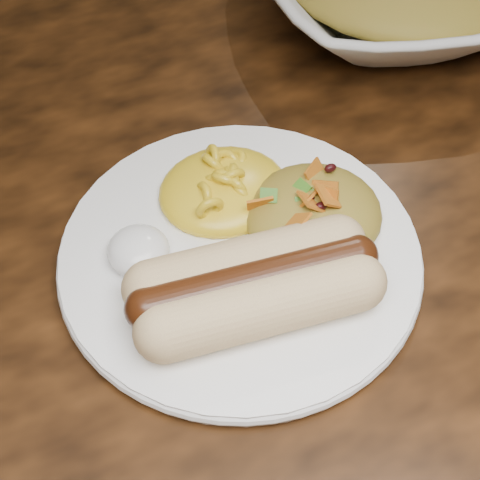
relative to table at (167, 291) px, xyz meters
name	(u,v)px	position (x,y,z in m)	size (l,w,h in m)	color
table	(167,291)	(0.00, 0.00, 0.00)	(1.60, 0.90, 0.75)	#4C270E
plate	(240,255)	(0.04, -0.06, 0.10)	(0.25, 0.25, 0.01)	white
hotdog	(255,285)	(0.03, -0.10, 0.13)	(0.14, 0.09, 0.04)	#F9DE94
mac_and_cheese	(223,177)	(0.05, -0.01, 0.12)	(0.10, 0.09, 0.04)	yellow
sour_cream	(138,246)	(-0.03, -0.04, 0.12)	(0.04, 0.04, 0.03)	white
taco_salad	(314,205)	(0.10, -0.06, 0.12)	(0.10, 0.09, 0.04)	orange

